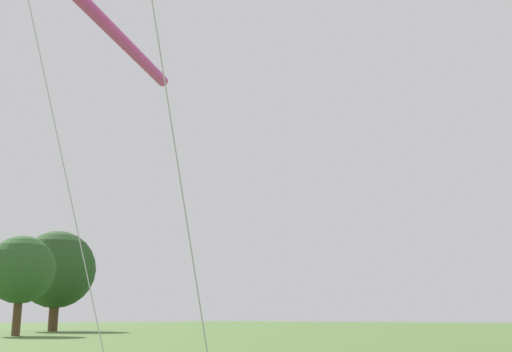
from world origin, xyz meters
name	(u,v)px	position (x,y,z in m)	size (l,w,h in m)	color
tree_shrub_far	(57,269)	(26.05, 59.51, 6.29)	(8.00, 8.00, 10.32)	#513823
tree_oak_left	(21,270)	(15.68, 48.03, 5.13)	(5.39, 5.39, 7.85)	#513823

